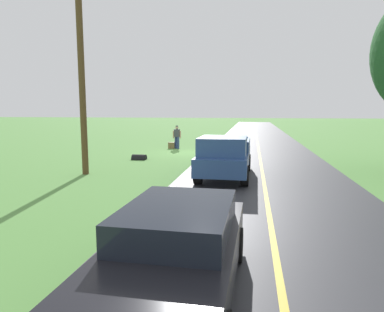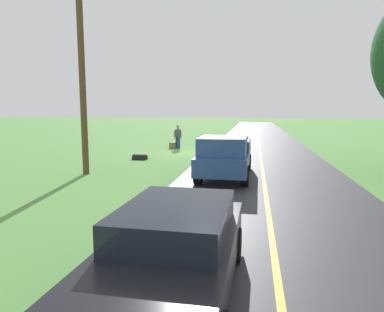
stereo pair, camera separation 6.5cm
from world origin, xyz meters
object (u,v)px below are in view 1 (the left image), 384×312
Objects in this scene: sedan_ahead_same_lane at (177,248)px; hitchhiker_walking at (177,136)px; pickup_truck_passing at (225,155)px; utility_pole_roadside at (82,86)px; suitcase_carried at (171,145)px.

hitchhiker_walking is at bearing -77.64° from sedan_ahead_same_lane.
pickup_truck_passing is (-4.40, 10.56, -0.01)m from hitchhiker_walking.
pickup_truck_passing is at bearing -90.07° from sedan_ahead_same_lane.
hitchhiker_walking is 0.39× the size of sedan_ahead_same_lane.
utility_pole_roadside reaches higher than sedan_ahead_same_lane.
utility_pole_roadside reaches higher than suitcase_carried.
hitchhiker_walking is 0.32× the size of pickup_truck_passing.
suitcase_carried is 0.11× the size of sedan_ahead_same_lane.
suitcase_carried is 11.55m from pickup_truck_passing.
sedan_ahead_same_lane is at bearing 124.12° from utility_pole_roadside.
hitchhiker_walking is 0.86m from suitcase_carried.
hitchhiker_walking is 3.67× the size of suitcase_carried.
pickup_truck_passing reaches higher than suitcase_carried.
utility_pole_roadside is at bearing -55.88° from sedan_ahead_same_lane.
sedan_ahead_same_lane is (0.01, 9.45, -0.21)m from pickup_truck_passing.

